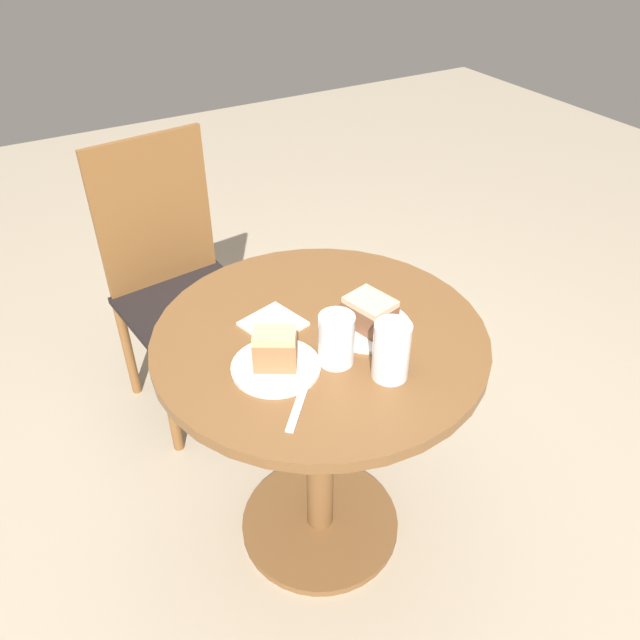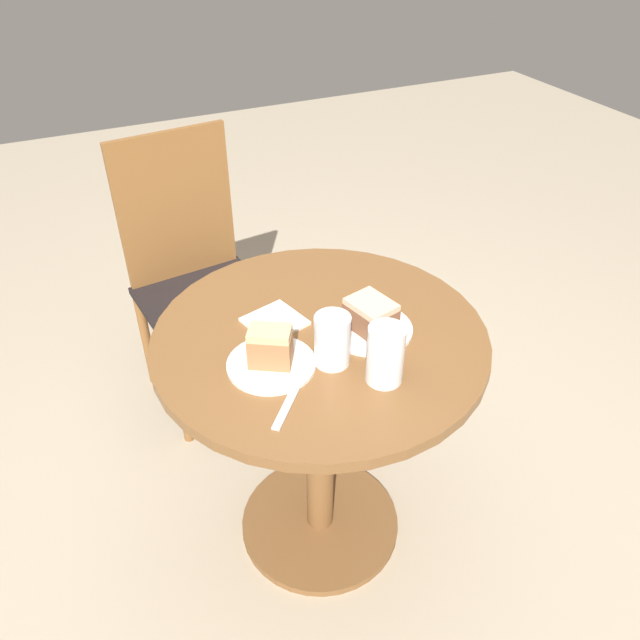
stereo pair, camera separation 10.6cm
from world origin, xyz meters
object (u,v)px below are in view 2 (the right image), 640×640
at_px(chair, 196,273).
at_px(plate_near, 271,364).
at_px(cake_slice_far, 371,315).
at_px(glass_lemonade, 385,358).
at_px(plate_far, 370,329).
at_px(cake_slice_near, 270,347).
at_px(glass_water, 332,342).

relative_size(chair, plate_near, 4.82).
xyz_separation_m(chair, cake_slice_far, (0.23, -0.86, 0.31)).
bearing_deg(glass_lemonade, cake_slice_far, 71.28).
relative_size(plate_far, cake_slice_far, 1.61).
height_order(plate_far, cake_slice_near, cake_slice_near).
relative_size(plate_near, cake_slice_far, 1.57).
height_order(chair, glass_lemonade, chair).
bearing_deg(plate_near, plate_far, 4.82).
relative_size(cake_slice_far, glass_water, 1.04).
xyz_separation_m(plate_near, glass_water, (0.13, -0.04, 0.05)).
bearing_deg(glass_water, glass_lemonade, -52.38).
bearing_deg(glass_water, chair, 95.83).
distance_m(plate_near, cake_slice_far, 0.27).
distance_m(chair, plate_near, 0.93).
height_order(plate_near, cake_slice_far, cake_slice_far).
xyz_separation_m(glass_lemonade, glass_water, (-0.08, 0.10, -0.00)).
height_order(cake_slice_far, glass_water, glass_water).
xyz_separation_m(chair, glass_water, (0.10, -0.93, 0.32)).
distance_m(cake_slice_far, glass_water, 0.15).
bearing_deg(plate_far, plate_near, -175.18).
bearing_deg(glass_lemonade, glass_water, 127.62).
bearing_deg(chair, plate_far, -81.67).
height_order(plate_far, glass_lemonade, glass_lemonade).
relative_size(cake_slice_far, glass_lemonade, 0.93).
height_order(glass_lemonade, glass_water, glass_lemonade).
distance_m(chair, glass_water, 0.99).
bearing_deg(plate_near, glass_lemonade, -34.74).
bearing_deg(cake_slice_far, cake_slice_near, -175.18).
relative_size(chair, cake_slice_far, 7.58).
relative_size(chair, glass_water, 7.84).
bearing_deg(cake_slice_far, chair, 105.03).
distance_m(plate_far, cake_slice_far, 0.04).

